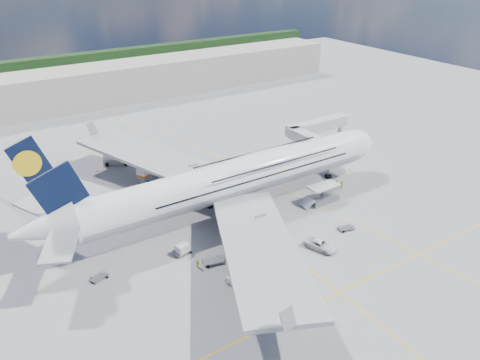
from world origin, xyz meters
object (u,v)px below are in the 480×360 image
catering_truck_outer (117,157)px  crew_van (337,184)px  dolly_row_c (213,261)px  catering_truck_inner (149,174)px  cargo_loader (322,196)px  dolly_row_b (183,249)px  crew_tug (287,261)px  crew_loader (342,185)px  crew_wing (198,263)px  jet_bridge (314,132)px  crew_nose (296,173)px  dolly_nose_far (346,228)px  dolly_back (99,277)px  cone_wing_right_outer (283,287)px  cone_wing_left_inner (180,174)px  cone_nose (350,169)px  dolly_row_a (222,257)px  cone_wing_right_inner (264,261)px  dolly_nose_near (284,250)px  airliner (235,178)px  baggage_tug (233,278)px  service_van (320,245)px  cone_wing_left_outer (97,171)px

catering_truck_outer → crew_van: size_ratio=3.62×
dolly_row_c → catering_truck_inner: size_ratio=0.58×
cargo_loader → dolly_row_b: bearing=-178.2°
catering_truck_outer → crew_tug: 54.67m
crew_loader → crew_wing: size_ratio=1.02×
jet_bridge → catering_truck_inner: size_ratio=2.90×
cargo_loader → crew_nose: size_ratio=4.26×
dolly_nose_far → catering_truck_outer: bearing=132.7°
dolly_back → cargo_loader: bearing=-24.6°
cargo_loader → cone_wing_right_outer: (-23.45, -17.51, -0.94)m
jet_bridge → cone_wing_left_inner: (-32.06, 8.92, -6.56)m
catering_truck_inner → catering_truck_outer: (-3.06, 12.22, 0.16)m
crew_tug → cone_nose: bearing=37.9°
dolly_row_a → cone_wing_right_outer: (3.99, -11.54, -0.01)m
cone_wing_right_inner → cone_nose: bearing=26.0°
cargo_loader → catering_truck_inner: 38.51m
dolly_row_a → dolly_back: size_ratio=0.95×
cone_wing_right_outer → dolly_nose_near: bearing=51.2°
catering_truck_outer → cone_nose: catering_truck_outer is taller
airliner → dolly_row_a: size_ratio=26.82×
cone_wing_left_inner → cone_wing_right_inner: size_ratio=1.00×
baggage_tug → crew_nose: size_ratio=1.39×
crew_wing → airliner: bearing=-46.7°
dolly_back → crew_nose: (49.33, 11.88, 0.69)m
service_van → cone_nose: 34.10m
dolly_nose_near → baggage_tug: dolly_nose_near is taller
dolly_nose_far → cargo_loader: bearing=88.3°
airliner → cone_wing_right_outer: size_ratio=123.51×
dolly_row_b → crew_wing: (0.33, -4.83, -0.06)m
catering_truck_inner → cone_nose: size_ratio=12.42×
cargo_loader → dolly_back: 46.57m
crew_nose → crew_tug: (-22.13, -25.08, -0.24)m
baggage_tug → crew_nose: bearing=14.2°
dolly_row_c → dolly_nose_far: bearing=2.8°
dolly_nose_far → crew_tug: 16.26m
cone_wing_left_inner → cone_wing_left_outer: size_ratio=1.21×
cargo_loader → crew_van: cargo_loader is taller
cone_wing_right_outer → crew_loader: bearing=32.2°
service_van → cone_wing_left_inner: size_ratio=9.15×
cargo_loader → crew_loader: size_ratio=4.43×
cone_wing_left_inner → crew_wing: bearing=-111.5°
catering_truck_outer → dolly_nose_far: bearing=-32.6°
dolly_back → crew_van: 53.48m
crew_loader → crew_tug: bearing=-90.3°
dolly_nose_far → dolly_nose_near: bearing=-163.8°
cargo_loader → dolly_row_b: size_ratio=2.62×
baggage_tug → cone_nose: bearing=1.2°
crew_nose → crew_wing: crew_nose is taller
crew_nose → cone_wing_right_inner: (-24.78, -22.42, -0.70)m
service_van → cone_wing_right_inner: bearing=149.2°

